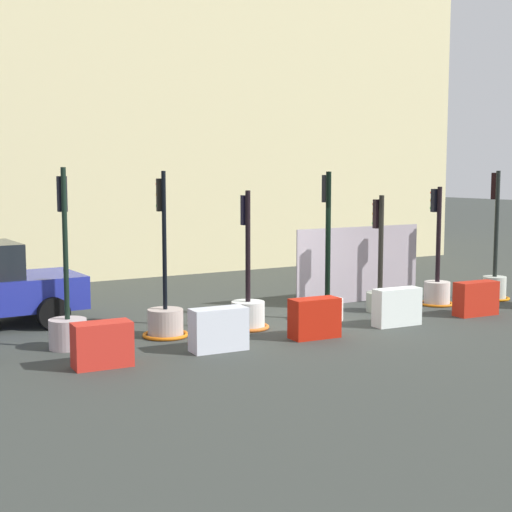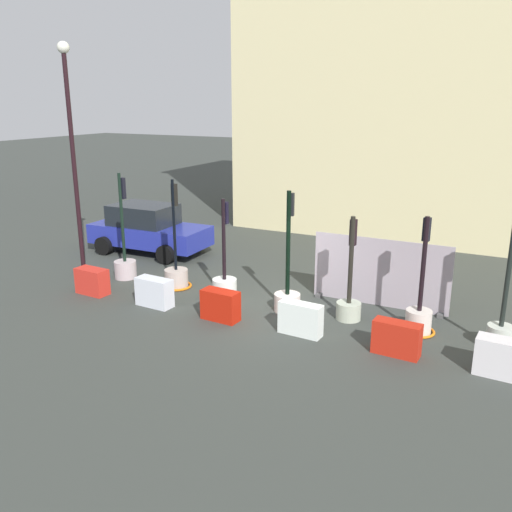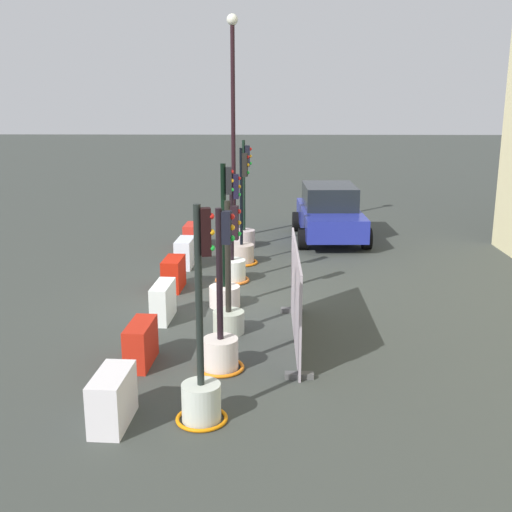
% 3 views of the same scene
% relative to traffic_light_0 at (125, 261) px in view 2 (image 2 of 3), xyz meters
% --- Properties ---
extents(ground_plane, '(120.00, 120.00, 0.00)m').
position_rel_traffic_light_0_xyz_m(ground_plane, '(5.65, -0.43, -0.56)').
color(ground_plane, '#373B36').
extents(traffic_light_0, '(0.70, 0.70, 3.37)m').
position_rel_traffic_light_0_xyz_m(traffic_light_0, '(0.00, 0.00, 0.00)').
color(traffic_light_0, '#BBA9AE').
rests_on(traffic_light_0, ground_plane).
extents(traffic_light_1, '(0.93, 0.93, 3.31)m').
position_rel_traffic_light_0_xyz_m(traffic_light_1, '(1.98, -0.00, -0.13)').
color(traffic_light_1, '#BAA89F').
rests_on(traffic_light_1, ground_plane).
extents(traffic_light_2, '(0.90, 0.90, 2.90)m').
position_rel_traffic_light_0_xyz_m(traffic_light_2, '(3.78, -0.18, -0.13)').
color(traffic_light_2, silver).
rests_on(traffic_light_2, ground_plane).
extents(traffic_light_3, '(0.71, 0.71, 3.29)m').
position_rel_traffic_light_0_xyz_m(traffic_light_3, '(5.79, -0.24, 0.01)').
color(traffic_light_3, silver).
rests_on(traffic_light_3, ground_plane).
extents(traffic_light_4, '(0.65, 0.65, 2.74)m').
position_rel_traffic_light_0_xyz_m(traffic_light_4, '(7.45, -0.05, 0.00)').
color(traffic_light_4, '#AFB7A1').
rests_on(traffic_light_4, ground_plane).
extents(traffic_light_5, '(0.85, 0.85, 2.92)m').
position_rel_traffic_light_0_xyz_m(traffic_light_5, '(9.24, -0.09, -0.05)').
color(traffic_light_5, beige).
rests_on(traffic_light_5, ground_plane).
extents(traffic_light_6, '(0.79, 0.79, 3.31)m').
position_rel_traffic_light_0_xyz_m(traffic_light_6, '(11.09, -0.24, 0.02)').
color(traffic_light_6, beige).
rests_on(traffic_light_6, ground_plane).
extents(construction_barrier_0, '(1.01, 0.53, 0.77)m').
position_rel_traffic_light_0_xyz_m(construction_barrier_0, '(0.12, -1.62, -0.18)').
color(construction_barrier_0, red).
rests_on(construction_barrier_0, ground_plane).
extents(construction_barrier_1, '(1.08, 0.51, 0.80)m').
position_rel_traffic_light_0_xyz_m(construction_barrier_1, '(2.35, -1.59, -0.16)').
color(construction_barrier_1, silver).
rests_on(construction_barrier_1, ground_plane).
extents(construction_barrier_2, '(1.02, 0.50, 0.80)m').
position_rel_traffic_light_0_xyz_m(construction_barrier_2, '(4.49, -1.61, -0.16)').
color(construction_barrier_2, '#B91B0B').
rests_on(construction_barrier_2, ground_plane).
extents(construction_barrier_3, '(1.09, 0.43, 0.81)m').
position_rel_traffic_light_0_xyz_m(construction_barrier_3, '(6.70, -1.52, -0.16)').
color(construction_barrier_3, white).
rests_on(construction_barrier_3, ground_plane).
extents(construction_barrier_4, '(1.08, 0.46, 0.78)m').
position_rel_traffic_light_0_xyz_m(construction_barrier_4, '(9.04, -1.55, -0.17)').
color(construction_barrier_4, red).
rests_on(construction_barrier_4, ground_plane).
extents(construction_barrier_5, '(1.09, 0.54, 0.81)m').
position_rel_traffic_light_0_xyz_m(construction_barrier_5, '(11.21, -1.56, -0.16)').
color(construction_barrier_5, silver).
rests_on(construction_barrier_5, ground_plane).
extents(car_blue_estate, '(4.46, 2.37, 1.80)m').
position_rel_traffic_light_0_xyz_m(car_blue_estate, '(-1.23, 2.81, 0.34)').
color(car_blue_estate, '#222B96').
rests_on(car_blue_estate, ground_plane).
extents(building_main_facade, '(18.70, 9.62, 15.54)m').
position_rel_traffic_light_0_xyz_m(building_main_facade, '(8.45, 12.65, 7.23)').
color(building_main_facade, beige).
rests_on(building_main_facade, ground_plane).
extents(street_lamp_post, '(0.36, 0.36, 7.18)m').
position_rel_traffic_light_0_xyz_m(street_lamp_post, '(-1.42, -0.39, 3.79)').
color(street_lamp_post, black).
rests_on(street_lamp_post, ground_plane).
extents(site_fence_panel, '(3.79, 0.50, 1.91)m').
position_rel_traffic_light_0_xyz_m(site_fence_panel, '(7.88, 1.29, 0.34)').
color(site_fence_panel, '#A1959F').
rests_on(site_fence_panel, ground_plane).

